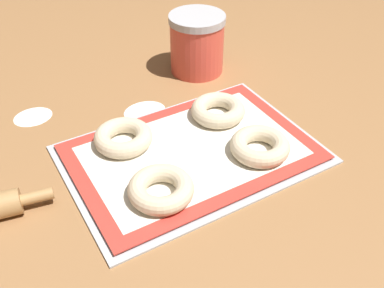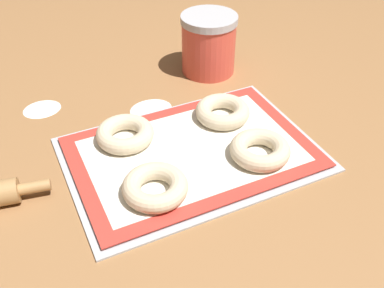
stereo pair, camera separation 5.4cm
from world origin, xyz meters
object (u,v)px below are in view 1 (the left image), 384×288
baking_tray (192,154)px  bagel_front_left (161,189)px  bagel_front_right (260,146)px  bagel_back_left (123,137)px  bagel_back_right (218,110)px  flour_canister (197,43)px

baking_tray → bagel_front_left: (-0.10, -0.07, 0.02)m
baking_tray → bagel_front_right: (0.10, -0.07, 0.02)m
baking_tray → bagel_back_left: 0.13m
baking_tray → bagel_front_left: bearing=-143.8°
baking_tray → bagel_front_right: 0.12m
bagel_back_right → baking_tray: bearing=-146.0°
baking_tray → bagel_front_right: bearing=-33.0°
bagel_front_left → bagel_front_right: bearing=2.1°
bagel_front_right → bagel_back_left: bearing=143.9°
baking_tray → flour_canister: size_ratio=3.31×
bagel_front_left → bagel_back_left: (0.00, 0.15, 0.00)m
bagel_front_left → flour_canister: flour_canister is taller
baking_tray → bagel_back_right: 0.12m
bagel_back_left → baking_tray: bearing=-39.1°
baking_tray → bagel_back_right: bearing=34.0°
baking_tray → bagel_front_left: size_ratio=4.18×
bagel_back_left → flour_canister: size_ratio=0.79×
bagel_front_right → bagel_back_left: size_ratio=1.00×
bagel_front_right → bagel_back_right: bearing=91.4°
bagel_front_right → bagel_back_right: (-0.00, 0.13, 0.00)m
bagel_front_left → bagel_front_right: (0.20, 0.01, 0.00)m
bagel_front_left → bagel_back_left: same height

